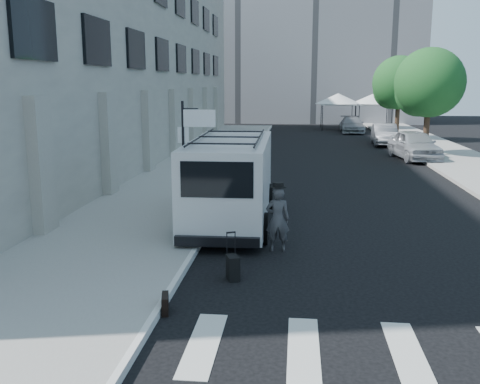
% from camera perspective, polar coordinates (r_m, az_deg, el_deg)
% --- Properties ---
extents(ground, '(120.00, 120.00, 0.00)m').
position_cam_1_polar(ground, '(11.58, 3.64, -9.29)').
color(ground, black).
rests_on(ground, ground).
extents(sidewalk_left, '(4.50, 48.00, 0.15)m').
position_cam_1_polar(sidewalk_left, '(27.52, -3.76, 3.10)').
color(sidewalk_left, gray).
rests_on(sidewalk_left, ground).
extents(sidewalk_right, '(4.00, 56.00, 0.15)m').
position_cam_1_polar(sidewalk_right, '(32.24, 21.50, 3.56)').
color(sidewalk_right, gray).
rests_on(sidewalk_right, ground).
extents(building_left, '(10.00, 44.00, 12.00)m').
position_cam_1_polar(building_left, '(31.24, -16.92, 14.55)').
color(building_left, gray).
rests_on(building_left, ground).
extents(building_far, '(22.00, 12.00, 25.00)m').
position_cam_1_polar(building_far, '(61.41, 7.95, 19.32)').
color(building_far, slate).
rests_on(building_far, ground).
extents(sign_pole, '(1.03, 0.07, 3.50)m').
position_cam_1_polar(sign_pole, '(14.37, -5.16, 5.67)').
color(sign_pole, black).
rests_on(sign_pole, sidewalk_left).
extents(tree_near, '(3.80, 3.83, 6.03)m').
position_cam_1_polar(tree_near, '(31.76, 19.30, 10.68)').
color(tree_near, black).
rests_on(tree_near, ground).
extents(tree_far, '(3.80, 3.83, 6.03)m').
position_cam_1_polar(tree_far, '(40.59, 16.43, 10.91)').
color(tree_far, black).
rests_on(tree_far, ground).
extents(tent_left, '(4.00, 4.00, 3.20)m').
position_cam_1_polar(tent_left, '(48.97, 10.43, 9.74)').
color(tent_left, black).
rests_on(tent_left, ground).
extents(tent_right, '(4.00, 4.00, 3.20)m').
position_cam_1_polar(tent_right, '(49.80, 14.11, 9.62)').
color(tent_right, black).
rests_on(tent_right, ground).
extents(businessman, '(0.62, 0.43, 1.62)m').
position_cam_1_polar(businessman, '(13.24, 4.05, -2.92)').
color(businessman, '#3D3D40').
rests_on(businessman, ground).
extents(briefcase, '(0.21, 0.46, 0.34)m').
position_cam_1_polar(briefcase, '(10.04, -7.98, -11.72)').
color(briefcase, black).
rests_on(briefcase, ground).
extents(suitcase, '(0.34, 0.42, 1.01)m').
position_cam_1_polar(suitcase, '(11.46, -0.77, -8.05)').
color(suitcase, black).
rests_on(suitcase, ground).
extents(cargo_van, '(2.47, 6.73, 2.50)m').
position_cam_1_polar(cargo_van, '(15.92, -0.97, 1.33)').
color(cargo_van, silver).
rests_on(cargo_van, ground).
extents(parked_car_a, '(2.45, 4.92, 1.61)m').
position_cam_1_polar(parked_car_a, '(30.69, 18.11, 4.81)').
color(parked_car_a, '#AEB1B6').
rests_on(parked_car_a, ground).
extents(parked_car_b, '(1.72, 4.34, 1.41)m').
position_cam_1_polar(parked_car_b, '(37.34, 15.17, 5.93)').
color(parked_car_b, '#585A60').
rests_on(parked_car_b, ground).
extents(parked_car_c, '(1.87, 4.59, 1.33)m').
position_cam_1_polar(parked_car_c, '(46.13, 11.85, 7.04)').
color(parked_car_c, gray).
rests_on(parked_car_c, ground).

